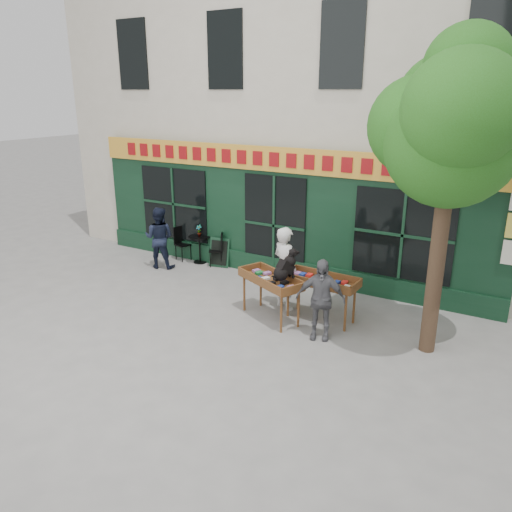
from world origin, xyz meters
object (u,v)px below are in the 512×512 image
(dog, at_px, (285,264))
(man_right, at_px, (320,299))
(book_cart_right, at_px, (321,283))
(woman, at_px, (285,268))
(book_cart_center, at_px, (271,282))
(man_left, at_px, (159,238))
(bistro_table, at_px, (200,244))

(dog, relative_size, man_right, 0.37)
(dog, relative_size, book_cart_right, 0.39)
(dog, xyz_separation_m, woman, (-0.35, 0.70, -0.37))
(book_cart_center, height_order, man_left, man_left)
(woman, bearing_deg, book_cart_right, -166.25)
(dog, bearing_deg, bistro_table, 174.02)
(man_right, xyz_separation_m, man_left, (-5.35, 1.62, 0.03))
(book_cart_center, xyz_separation_m, woman, (0.00, 0.65, 0.10))
(dog, xyz_separation_m, man_right, (0.88, -0.23, -0.49))
(book_cart_center, xyz_separation_m, book_cart_right, (0.93, 0.47, 0.00))
(woman, bearing_deg, man_left, 15.14)
(woman, xyz_separation_m, book_cart_right, (0.93, -0.18, -0.10))
(book_cart_center, distance_m, woman, 0.66)
(book_cart_center, distance_m, book_cart_right, 1.04)
(book_cart_right, distance_m, bistro_table, 4.69)
(book_cart_center, relative_size, woman, 0.88)
(man_right, bearing_deg, book_cart_right, 94.66)
(book_cart_right, relative_size, bistro_table, 2.01)
(bistro_table, bearing_deg, woman, -24.08)
(man_right, distance_m, man_left, 5.59)
(book_cart_right, height_order, man_right, man_right)
(man_right, bearing_deg, bistro_table, 135.02)
(book_cart_center, relative_size, man_right, 1.01)
(woman, distance_m, man_left, 4.18)
(dog, xyz_separation_m, book_cart_right, (0.58, 0.52, -0.47))
(woman, distance_m, bistro_table, 3.77)
(man_right, height_order, man_left, man_left)
(woman, relative_size, man_right, 1.14)
(book_cart_center, bearing_deg, dog, 16.47)
(woman, bearing_deg, dog, 141.17)
(book_cart_center, height_order, man_right, man_right)
(woman, bearing_deg, book_cart_center, 114.60)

